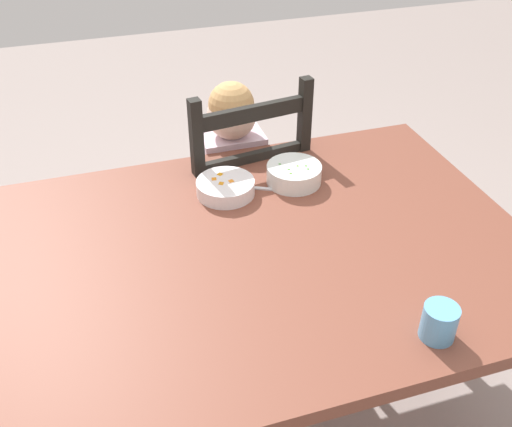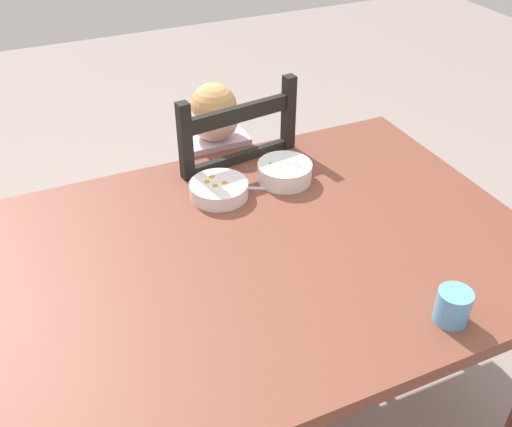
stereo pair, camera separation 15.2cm
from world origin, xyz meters
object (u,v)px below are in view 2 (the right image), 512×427
at_px(child_figure, 219,172).
at_px(bowl_of_carrots, 219,189).
at_px(dining_chair, 222,209).
at_px(spoon, 241,188).
at_px(drinking_cup, 453,306).
at_px(bowl_of_peas, 285,171).
at_px(dining_table, 244,275).

relative_size(child_figure, bowl_of_carrots, 5.33).
relative_size(dining_chair, spoon, 7.48).
height_order(bowl_of_carrots, drinking_cup, drinking_cup).
bearing_deg(dining_chair, spoon, -98.43).
bearing_deg(drinking_cup, spoon, 107.60).
xyz_separation_m(dining_chair, child_figure, (-0.01, -0.00, 0.16)).
xyz_separation_m(dining_chair, bowl_of_peas, (0.10, -0.30, 0.30)).
height_order(child_figure, drinking_cup, child_figure).
bearing_deg(drinking_cup, bowl_of_carrots, 113.21).
xyz_separation_m(dining_chair, drinking_cup, (0.18, -0.99, 0.31)).
xyz_separation_m(bowl_of_peas, bowl_of_carrots, (-0.22, 0.00, -0.01)).
relative_size(bowl_of_carrots, spoon, 1.34).
bearing_deg(bowl_of_peas, dining_table, -133.14).
distance_m(dining_table, bowl_of_peas, 0.39).
bearing_deg(child_figure, dining_table, -104.67).
bearing_deg(bowl_of_peas, spoon, 176.28).
distance_m(child_figure, bowl_of_carrots, 0.34).
distance_m(dining_chair, bowl_of_peas, 0.43).
relative_size(child_figure, bowl_of_peas, 5.53).
bearing_deg(bowl_of_peas, drinking_cup, -83.50).
relative_size(dining_chair, drinking_cup, 11.59).
xyz_separation_m(dining_table, spoon, (0.11, 0.29, 0.09)).
height_order(dining_table, child_figure, child_figure).
distance_m(bowl_of_peas, drinking_cup, 0.70).
bearing_deg(dining_chair, bowl_of_carrots, -111.67).
bearing_deg(drinking_cup, dining_chair, 100.37).
height_order(bowl_of_peas, drinking_cup, drinking_cup).
relative_size(bowl_of_peas, drinking_cup, 2.01).
height_order(dining_table, dining_chair, dining_chair).
distance_m(spoon, drinking_cup, 0.74).
bearing_deg(spoon, bowl_of_peas, -3.72).
distance_m(child_figure, spoon, 0.31).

